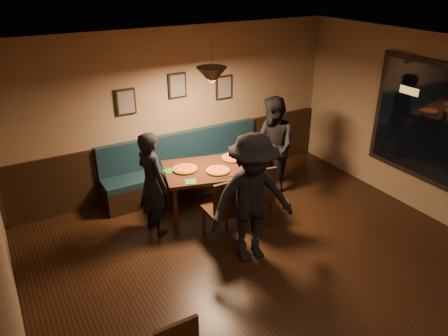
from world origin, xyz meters
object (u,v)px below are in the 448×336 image
soda_glass (259,162)px  dining_table (213,191)px  tabasco_bottle (243,160)px  diner_right (273,147)px  chair_near_right (255,194)px  diner_front (252,199)px  chair_near_left (221,208)px  booth_bench (187,164)px  diner_left (152,183)px

soda_glass → dining_table: bearing=152.4°
dining_table → tabasco_bottle: bearing=4.8°
soda_glass → diner_right: bearing=37.5°
chair_near_right → diner_front: 0.93m
tabasco_bottle → chair_near_left: bearing=-140.2°
diner_right → diner_front: size_ratio=0.95×
diner_right → soda_glass: size_ratio=10.39×
booth_bench → chair_near_right: (0.42, -1.52, 0.02)m
diner_left → tabasco_bottle: 1.51m
chair_near_right → diner_right: (0.83, 0.73, 0.34)m
diner_right → tabasco_bottle: size_ratio=15.03×
diner_left → tabasco_bottle: diner_left is taller
chair_near_right → diner_right: size_ratio=0.60×
dining_table → chair_near_left: (-0.25, -0.71, 0.12)m
booth_bench → diner_left: 1.38m
diner_right → diner_front: bearing=-36.2°
diner_right → soda_glass: diner_right is taller
tabasco_bottle → chair_near_right: bearing=-100.9°
chair_near_left → diner_left: bearing=137.8°
diner_right → tabasco_bottle: 0.76m
dining_table → soda_glass: size_ratio=9.06×
dining_table → soda_glass: 0.87m
dining_table → diner_right: size_ratio=0.87×
diner_front → dining_table: bearing=92.7°
dining_table → chair_near_left: size_ratio=1.45×
diner_left → diner_right: diner_right is taller
diner_front → chair_near_right: bearing=60.7°
diner_left → booth_bench: bearing=-59.8°
dining_table → chair_near_left: bearing=-94.3°
booth_bench → tabasco_bottle: booth_bench is taller
chair_near_right → soda_glass: 0.52m
diner_right → diner_left: bearing=-79.4°
chair_near_left → diner_left: (-0.76, 0.71, 0.28)m
tabasco_bottle → diner_left: bearing=176.7°
dining_table → diner_right: 1.32m
diner_front → diner_right: bearing=54.0°
dining_table → chair_near_right: (0.40, -0.61, 0.11)m
booth_bench → chair_near_left: chair_near_left is taller
chair_near_left → chair_near_right: (0.65, 0.11, -0.00)m
chair_near_right → tabasco_bottle: size_ratio=9.02×
booth_bench → chair_near_left: (-0.22, -1.63, 0.02)m
chair_near_right → diner_right: bearing=51.3°
dining_table → diner_front: bearing=-79.8°
chair_near_right → diner_front: size_ratio=0.57×
chair_near_left → tabasco_bottle: (0.75, 0.62, 0.35)m
chair_near_left → tabasco_bottle: bearing=40.8°
diner_front → chair_near_left: bearing=111.5°
diner_front → soda_glass: bearing=59.6°
dining_table → diner_right: diner_right is taller
dining_table → chair_near_right: chair_near_right is taller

